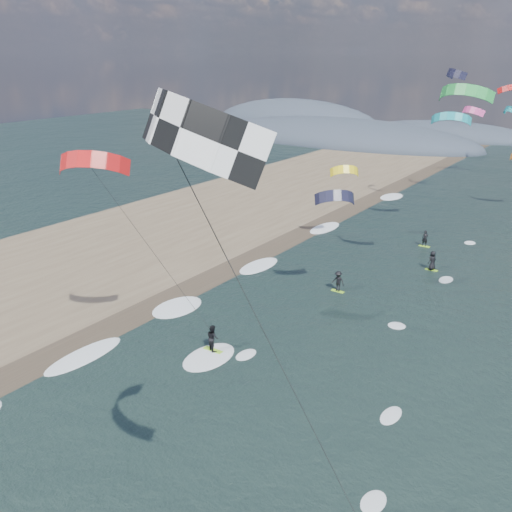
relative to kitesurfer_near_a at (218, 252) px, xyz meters
The scene contains 9 objects.
ground 17.72m from the kitesurfer_near_a, 153.28° to the left, with size 260.00×260.00×0.00m, color black.
sand_strip 39.25m from the kitesurfer_near_a, 156.19° to the left, with size 26.00×240.00×0.00m, color brown.
wet_sand_strip 29.68m from the kitesurfer_near_a, 145.48° to the left, with size 3.00×240.00×0.00m, color #382D23.
coastal_hills 125.85m from the kitesurfer_near_a, 115.75° to the left, with size 80.00×41.00×15.00m.
kitesurfer_near_a is the anchor object (origin of this frame).
kitesurfer_near_b 20.25m from the kitesurfer_near_a, 143.44° to the left, with size 7.23×9.01×14.18m.
far_kitesurfers 38.52m from the kitesurfer_near_a, 104.75° to the left, with size 5.88×15.86×1.80m.
bg_kite_field 61.02m from the kitesurfer_near_a, 98.71° to the left, with size 15.25×69.91×10.71m.
shoreline_surf 31.52m from the kitesurfer_near_a, 136.09° to the left, with size 2.40×79.40×0.11m.
Camera 1 is at (17.19, -14.44, 18.54)m, focal length 40.00 mm.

